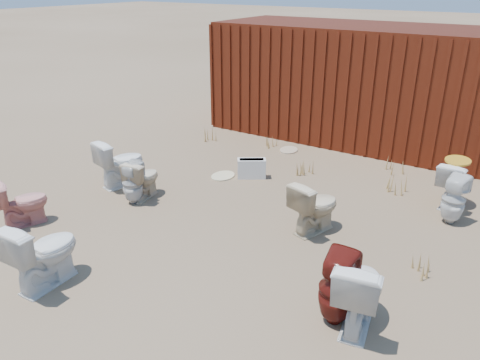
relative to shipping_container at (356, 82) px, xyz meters
The scene contains 22 objects.
ground 5.34m from the shipping_container, 90.00° to the right, with size 100.00×100.00×0.00m, color brown.
shipping_container is the anchor object (origin of this frame).
toilet_front_a 5.39m from the shipping_container, 115.40° to the right, with size 0.46×0.80×0.82m, color white.
toilet_front_pink 7.07m from the shipping_container, 110.21° to the right, with size 0.38×0.67×0.69m, color #D9857D.
toilet_front_c 7.41m from the shipping_container, 97.04° to the right, with size 0.47×0.83×0.84m, color white.
toilet_front_maroon 6.52m from the shipping_container, 70.55° to the right, with size 0.37×0.37×0.82m, color #5E1510.
toilet_front_e 6.52m from the shipping_container, 68.61° to the right, with size 0.46×0.81×0.83m, color white.
toilet_back_a 5.53m from the shipping_container, 107.11° to the right, with size 0.31×0.32×0.69m, color silver.
toilet_back_beige_left 5.31m from the shipping_container, 108.01° to the right, with size 0.37×0.65×0.66m, color beige.
toilet_back_beige_right 4.69m from the shipping_container, 75.45° to the right, with size 0.43×0.75×0.76m, color beige.
toilet_back_yellowlid 3.75m from the shipping_container, 44.32° to the right, with size 0.41×0.72×0.74m, color white.
toilet_back_e 4.26m from the shipping_container, 49.16° to the right, with size 0.33×0.34×0.74m, color white.
yellow_lid 3.68m from the shipping_container, 44.32° to the right, with size 0.37×0.47×0.03m, color gold.
loose_tank 3.53m from the shipping_container, 99.96° to the right, with size 0.50×0.20×0.35m, color white.
loose_lid_near 3.91m from the shipping_container, 106.20° to the right, with size 0.38×0.49×0.02m, color beige.
loose_lid_far 2.19m from the shipping_container, 112.06° to the right, with size 0.36×0.47×0.02m, color tan.
weed_clump_a 3.31m from the shipping_container, 139.24° to the right, with size 0.36×0.36×0.29m, color #A37F41.
weed_clump_b 2.88m from the shipping_container, 85.74° to the right, with size 0.32×0.32×0.26m, color #A37F41.
weed_clump_c 3.25m from the shipping_container, 55.85° to the right, with size 0.36×0.36×0.31m, color #A37F41.
weed_clump_d 2.30m from the shipping_container, 123.18° to the right, with size 0.30×0.30×0.23m, color #A37F41.
weed_clump_e 2.49m from the shipping_container, 49.00° to the right, with size 0.34×0.34×0.29m, color #A37F41.
weed_clump_f 5.54m from the shipping_container, 60.62° to the right, with size 0.28×0.28×0.22m, color #A37F41.
Camera 1 is at (3.47, -4.70, 3.30)m, focal length 35.00 mm.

